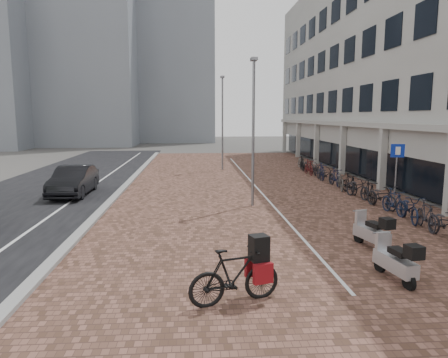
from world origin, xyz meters
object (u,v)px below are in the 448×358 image
at_px(hero_bike, 235,275).
at_px(parking_sign, 397,164).
at_px(scooter_front, 372,231).
at_px(scooter_back, 395,259).
at_px(car_dark, 74,181).

height_order(hero_bike, parking_sign, parking_sign).
distance_m(hero_bike, scooter_front, 5.57).
bearing_deg(scooter_back, scooter_front, 70.45).
distance_m(car_dark, scooter_front, 14.74).
distance_m(car_dark, hero_bike, 14.55).
bearing_deg(car_dark, scooter_back, -48.10).
bearing_deg(scooter_front, car_dark, 126.18).
distance_m(hero_bike, parking_sign, 12.06).
height_order(scooter_front, scooter_back, scooter_front).
bearing_deg(parking_sign, car_dark, 176.67).
bearing_deg(parking_sign, hero_bike, -120.28).
xyz_separation_m(car_dark, scooter_back, (10.81, -11.91, -0.19)).
xyz_separation_m(car_dark, hero_bike, (6.85, -12.83, -0.10)).
xyz_separation_m(car_dark, scooter_front, (11.29, -9.47, -0.19)).
distance_m(scooter_back, parking_sign, 9.10).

